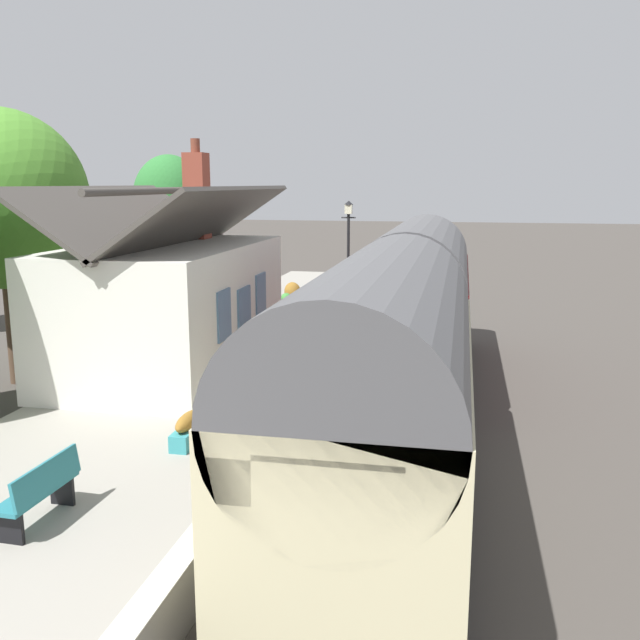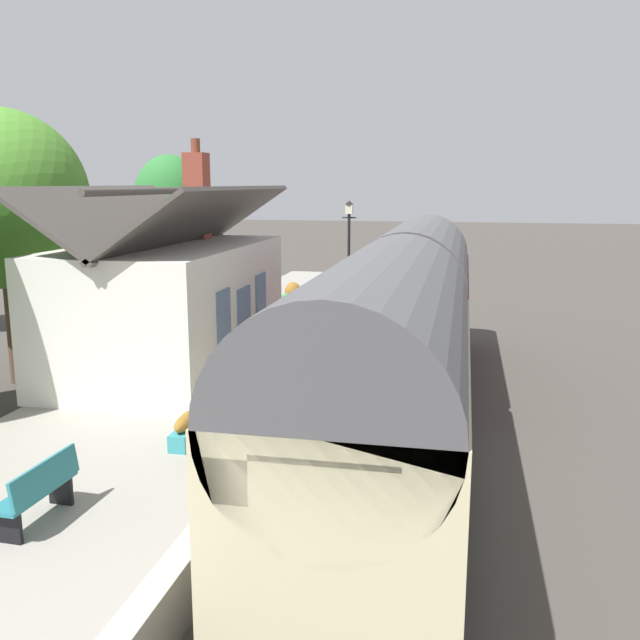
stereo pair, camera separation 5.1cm
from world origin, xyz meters
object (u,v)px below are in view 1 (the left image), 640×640
planter_under_sign (286,303)px  planter_edge_far (188,429)px  tree_far_right (170,200)px  planter_edge_near (364,296)px  lamp_post_platform (348,236)px  bench_platform_end (324,283)px  bench_mid_platform (337,276)px  train (404,330)px  planter_bench_left (260,296)px  bench_by_lamp (40,490)px  planter_by_door (349,283)px  tree_distant (2,200)px  planter_bench_right (292,294)px  station_building (170,303)px  station_sign_board (327,290)px

planter_under_sign → planter_edge_far: 12.40m
tree_far_right → planter_edge_near: bearing=-98.9°
lamp_post_platform → tree_far_right: bearing=67.8°
tree_far_right → planter_under_sign: bearing=-123.7°
bench_platform_end → tree_far_right: (-0.40, 6.45, 3.35)m
bench_mid_platform → train: bearing=-164.4°
bench_mid_platform → planter_bench_left: (-5.26, 1.98, -0.12)m
bench_by_lamp → planter_edge_far: bench_by_lamp is taller
bench_platform_end → planter_by_door: 1.37m
bench_by_lamp → lamp_post_platform: size_ratio=0.36×
planter_edge_far → lamp_post_platform: (13.03, -0.68, 2.44)m
planter_edge_near → tree_far_right: size_ratio=0.12×
bench_mid_platform → lamp_post_platform: 6.54m
planter_edge_far → train: bearing=-41.1°
tree_distant → planter_under_sign: bearing=-39.4°
bench_by_lamp → tree_distant: (8.42, 6.34, 3.60)m
planter_bench_right → tree_distant: tree_distant is taller
planter_by_door → planter_bench_left: bearing=145.8°
bench_by_lamp → planter_edge_near: bench_by_lamp is taller
planter_by_door → lamp_post_platform: size_ratio=0.18×
tree_distant → station_building: bearing=-97.5°
train → station_sign_board: size_ratio=11.30×
planter_bench_right → tree_distant: bearing=146.3°
planter_edge_far → planter_by_door: bearing=0.1°
planter_bench_right → planter_bench_left: planter_bench_right is taller
bench_platform_end → bench_by_lamp: (-19.83, -0.08, 0.00)m
station_building → planter_edge_near: 10.94m
bench_platform_end → tree_distant: (-11.41, 6.25, 3.60)m
planter_bench_right → planter_edge_far: bearing=-173.7°
bench_by_lamp → train: bearing=-31.0°
planter_bench_right → planter_edge_far: size_ratio=0.90×
planter_edge_near → planter_edge_far: (-15.00, 1.00, -0.03)m
planter_under_sign → lamp_post_platform: size_ratio=0.20×
planter_bench_right → planter_edge_near: bearing=-63.3°
bench_by_lamp → planter_edge_far: (3.13, -0.82, -0.21)m
station_building → planter_bench_left: 9.18m
station_building → planter_bench_right: (9.07, -0.82, -1.18)m
train → planter_bench_left: (9.81, 6.19, -1.03)m
station_sign_board → tree_distant: (-5.07, 7.59, 2.89)m
planter_by_door → planter_bench_left: 4.87m
planter_bench_left → planter_by_door: bearing=-34.2°
lamp_post_platform → planter_under_sign: bearing=109.0°
planter_bench_left → tree_far_right: 6.30m
train → planter_bench_left: size_ratio=24.72×
bench_platform_end → planter_edge_far: bearing=-176.9°
station_building → bench_by_lamp: bearing=-169.0°
planter_bench_right → planter_edge_near: size_ratio=1.18×
tree_distant → bench_platform_end: bearing=-28.7°
station_building → planter_bench_right: 9.19m
bench_by_lamp → station_sign_board: 13.57m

